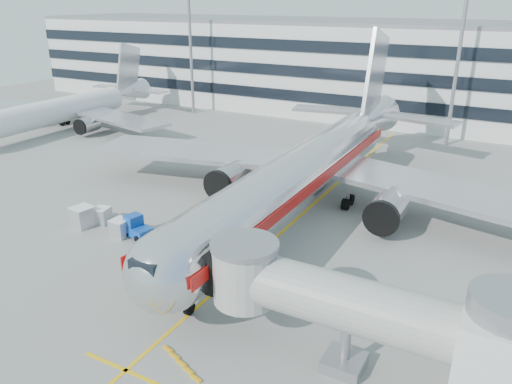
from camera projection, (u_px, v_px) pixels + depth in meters
The scene contains 15 objects.
ground at pixel (249, 261), 39.00m from camera, with size 180.00×180.00×0.00m, color gray.
lead_in_line at pixel (301, 215), 47.17m from camera, with size 0.25×70.00×0.01m, color #F3B30C.
stop_bar at pixel (126, 370), 27.55m from camera, with size 6.00×0.25×0.01m, color #F3B30C.
main_jet at pixel (310, 168), 47.04m from camera, with size 50.95×48.70×16.06m.
jet_bridge at pixel (379, 318), 25.62m from camera, with size 17.80×4.50×7.00m.
terminal at pixel (418, 70), 83.54m from camera, with size 150.00×24.25×15.60m.
light_mast_west at pixel (190, 25), 83.52m from camera, with size 2.40×1.20×25.45m.
light_mast_centre at pixel (462, 33), 64.35m from camera, with size 2.40×1.20×25.45m.
second_jet at pixel (64, 109), 76.77m from camera, with size 38.21×36.52×12.04m.
belt_loader at pixel (194, 240), 40.96m from camera, with size 4.60×2.82×2.16m.
baggage_tug at pixel (137, 228), 42.68m from camera, with size 2.80×2.10×1.90m.
cargo_container_left at pixel (83, 217), 44.63m from camera, with size 1.98×1.98×1.84m.
cargo_container_right at pixel (121, 228), 42.77m from camera, with size 1.50×1.50×1.55m.
cargo_container_front at pixel (102, 215), 45.29m from camera, with size 1.62×1.62×1.48m.
ramp_worker at pixel (135, 226), 42.89m from camera, with size 0.62×0.41×1.71m, color #AED816.
Camera 1 is at (16.89, -29.92, 19.24)m, focal length 35.00 mm.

